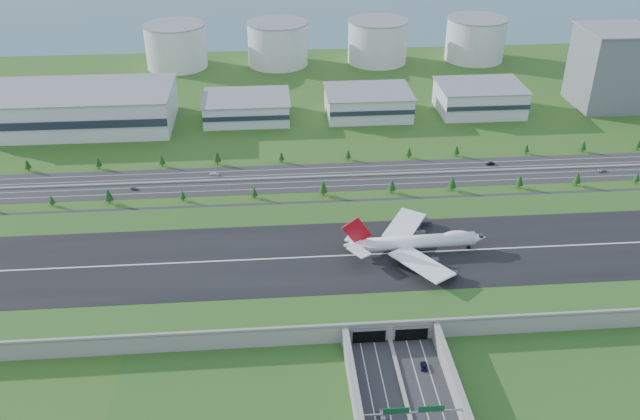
{
  "coord_description": "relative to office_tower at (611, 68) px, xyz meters",
  "views": [
    {
      "loc": [
        -44.55,
        -255.68,
        180.15
      ],
      "look_at": [
        -21.25,
        35.0,
        12.55
      ],
      "focal_mm": 38.0,
      "sensor_mm": 36.0,
      "label": 1
    }
  ],
  "objects": [
    {
      "name": "car_6",
      "position": [
        -49.06,
        -105.72,
        -26.62
      ],
      "size": [
        6.01,
        4.54,
        1.52
      ],
      "primitive_type": "imported",
      "rotation": [
        0.0,
        0.0,
        2.0
      ],
      "color": "silver",
      "rests_on": "ground"
    },
    {
      "name": "car_2",
      "position": [
        -189.72,
        -261.38,
        -26.65
      ],
      "size": [
        3.04,
        5.52,
        1.46
      ],
      "primitive_type": "imported",
      "rotation": [
        0.0,
        0.0,
        3.02
      ],
      "color": "#0C0B37",
      "rests_on": "ground"
    },
    {
      "name": "ground",
      "position": [
        -200.0,
        -195.0,
        -27.5
      ],
      "size": [
        1200.0,
        1200.0,
        0.0
      ],
      "primitive_type": "plane",
      "color": "#245B1C",
      "rests_on": "ground"
    },
    {
      "name": "fuel_tank_b",
      "position": [
        -235.0,
        115.0,
        -10.0
      ],
      "size": [
        50.0,
        50.0,
        35.0
      ],
      "primitive_type": "cylinder",
      "color": "silver",
      "rests_on": "ground"
    },
    {
      "name": "hangar_mid_a",
      "position": [
        -260.0,
        -5.0,
        -20.0
      ],
      "size": [
        58.0,
        42.0,
        15.0
      ],
      "primitive_type": "cube",
      "color": "silver",
      "rests_on": "ground"
    },
    {
      "name": "fuel_tank_c",
      "position": [
        -150.0,
        115.0,
        -10.0
      ],
      "size": [
        50.0,
        50.0,
        35.0
      ],
      "primitive_type": "cylinder",
      "color": "silver",
      "rests_on": "ground"
    },
    {
      "name": "bay_water",
      "position": [
        -200.0,
        285.0,
        -27.47
      ],
      "size": [
        1200.0,
        260.0,
        0.06
      ],
      "primitive_type": "cube",
      "color": "#3D6574",
      "rests_on": "ground"
    },
    {
      "name": "office_tower",
      "position": [
        0.0,
        0.0,
        0.0
      ],
      "size": [
        46.0,
        46.0,
        55.0
      ],
      "primitive_type": "cube",
      "color": "slate",
      "rests_on": "ground"
    },
    {
      "name": "car_0",
      "position": [
        -209.57,
        -284.21,
        -26.52
      ],
      "size": [
        2.44,
        5.21,
        1.72
      ],
      "primitive_type": "imported",
      "rotation": [
        0.0,
        0.0,
        0.08
      ],
      "color": "#BCBCC1",
      "rests_on": "ground"
    },
    {
      "name": "tree_row",
      "position": [
        -193.67,
        -101.99,
        -22.86
      ],
      "size": [
        508.28,
        48.69,
        8.48
      ],
      "color": "#3D2819",
      "rests_on": "ground"
    },
    {
      "name": "sign_gantry_near",
      "position": [
        -200.0,
        -290.04,
        -20.55
      ],
      "size": [
        38.7,
        0.7,
        9.8
      ],
      "color": "gray",
      "rests_on": "ground"
    },
    {
      "name": "hangar_west",
      "position": [
        -370.0,
        -10.0,
        -15.0
      ],
      "size": [
        120.0,
        60.0,
        25.0
      ],
      "primitive_type": "cube",
      "color": "silver",
      "rests_on": "ground"
    },
    {
      "name": "car_4",
      "position": [
        -322.0,
        -107.24,
        -26.65
      ],
      "size": [
        4.57,
        2.67,
        1.46
      ],
      "primitive_type": "imported",
      "rotation": [
        0.0,
        0.0,
        1.34
      ],
      "color": "#555459",
      "rests_on": "ground"
    },
    {
      "name": "hangar_mid_c",
      "position": [
        -95.0,
        -5.0,
        -18.0
      ],
      "size": [
        58.0,
        42.0,
        19.0
      ],
      "primitive_type": "cube",
      "color": "silver",
      "rests_on": "ground"
    },
    {
      "name": "airfield_deck",
      "position": [
        -200.0,
        -195.09,
        -23.38
      ],
      "size": [
        520.0,
        100.0,
        9.2
      ],
      "color": "gray",
      "rests_on": "ground"
    },
    {
      "name": "fuel_tank_a",
      "position": [
        -320.0,
        115.0,
        -10.0
      ],
      "size": [
        50.0,
        50.0,
        35.0
      ],
      "primitive_type": "cylinder",
      "color": "silver",
      "rests_on": "ground"
    },
    {
      "name": "fuel_tank_d",
      "position": [
        -65.0,
        115.0,
        -10.0
      ],
      "size": [
        50.0,
        50.0,
        35.0
      ],
      "primitive_type": "cylinder",
      "color": "silver",
      "rests_on": "ground"
    },
    {
      "name": "car_5",
      "position": [
        -112.49,
        -91.89,
        -26.56
      ],
      "size": [
        5.14,
        2.2,
        1.65
      ],
      "primitive_type": "imported",
      "rotation": [
        0.0,
        0.0,
        -1.48
      ],
      "color": "black",
      "rests_on": "ground"
    },
    {
      "name": "north_expressway",
      "position": [
        -200.0,
        -100.0,
        -27.44
      ],
      "size": [
        560.0,
        36.0,
        0.12
      ],
      "primitive_type": "cube",
      "color": "#28282B",
      "rests_on": "ground"
    },
    {
      "name": "car_7",
      "position": [
        -278.26,
        -92.55,
        -26.54
      ],
      "size": [
        6.21,
        3.96,
        1.67
      ],
      "primitive_type": "imported",
      "rotation": [
        0.0,
        0.0,
        -1.87
      ],
      "color": "silver",
      "rests_on": "ground"
    },
    {
      "name": "hangar_mid_b",
      "position": [
        -175.0,
        -5.0,
        -19.0
      ],
      "size": [
        58.0,
        42.0,
        17.0
      ],
      "primitive_type": "cube",
      "color": "silver",
      "rests_on": "ground"
    },
    {
      "name": "boeing_747",
      "position": [
        -180.2,
        -194.76,
        -13.57
      ],
      "size": [
        67.69,
        63.91,
        20.92
      ],
      "rotation": [
        0.0,
        0.0,
        0.04
      ],
      "color": "white",
      "rests_on": "airfield_deck"
    }
  ]
}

